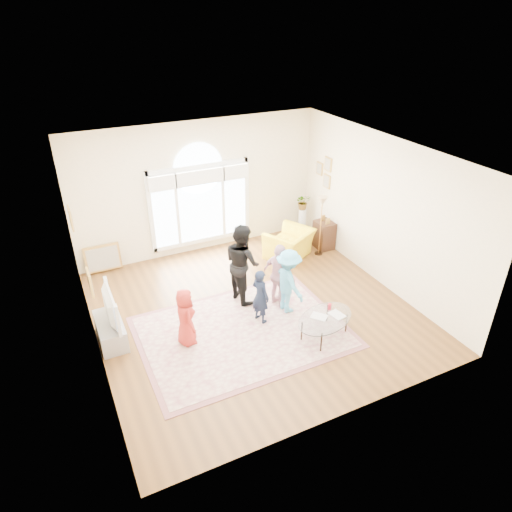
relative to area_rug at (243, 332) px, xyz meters
name	(u,v)px	position (x,y,z in m)	size (l,w,h in m)	color
ground	(254,310)	(0.49, 0.54, -0.01)	(6.00, 6.00, 0.00)	#58381A
room_shell	(202,192)	(0.50, 3.38, 1.56)	(6.00, 6.00, 6.00)	beige
area_rug	(243,332)	(0.00, 0.00, 0.00)	(3.60, 2.60, 0.02)	beige
rug_border	(243,332)	(0.00, 0.00, 0.00)	(3.80, 2.80, 0.01)	#8E5556
tv_console	(111,331)	(-2.26, 0.84, 0.20)	(0.45, 1.00, 0.42)	#999BA1
television	(106,307)	(-2.25, 0.84, 0.72)	(0.17, 1.09, 0.63)	black
coffee_table	(325,319)	(1.32, -0.76, 0.39)	(1.41, 1.15, 0.54)	silver
armchair	(289,244)	(2.25, 2.21, 0.33)	(1.05, 0.92, 0.68)	yellow
side_cabinet	(324,235)	(3.27, 2.25, 0.34)	(0.40, 0.50, 0.70)	black
floor_lamp	(322,206)	(2.98, 2.00, 1.27)	(0.28, 0.28, 1.51)	black
plant_pedestal	(302,221)	(3.19, 3.18, 0.34)	(0.20, 0.20, 0.70)	white
potted_plant	(303,202)	(3.19, 3.18, 0.90)	(0.38, 0.33, 0.42)	#33722D
leaning_picture	(105,271)	(-1.95, 3.44, -0.01)	(0.80, 0.05, 0.62)	tan
child_red	(185,317)	(-1.03, 0.17, 0.57)	(0.54, 0.35, 1.11)	#A92820
child_navy	(260,296)	(0.46, 0.18, 0.57)	(0.41, 0.27, 1.12)	#131C31
child_black	(242,263)	(0.48, 1.05, 0.84)	(0.81, 0.63, 1.67)	black
child_pink	(279,276)	(1.05, 0.51, 0.69)	(0.79, 0.33, 1.36)	#D196A4
child_blue	(288,281)	(1.11, 0.25, 0.68)	(0.87, 0.50, 1.34)	#4CA8CF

